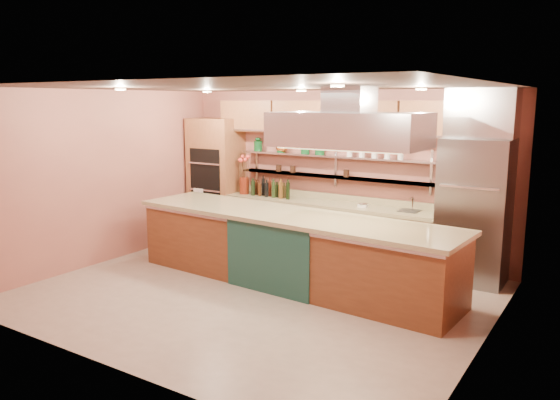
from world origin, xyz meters
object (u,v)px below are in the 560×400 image
Objects in this scene: refrigerator at (474,211)px; flower_vase at (244,185)px; island at (290,249)px; kitchen_scale at (363,205)px; green_canister at (320,149)px; copper_kettle at (283,149)px.

refrigerator reaches higher than flower_vase.
island is 2.51m from flower_vase.
kitchen_scale is 1.27m from green_canister.
island is 24.94× the size of green_canister.
refrigerator reaches higher than island.
refrigerator reaches higher than copper_kettle.
copper_kettle is at bearing 17.41° from flower_vase.
refrigerator is at bearing 2.04° from kitchen_scale.
green_canister is at bearing 175.06° from refrigerator.
green_canister reaches higher than flower_vase.
island is 34.56× the size of kitchen_scale.
refrigerator is at bearing -4.94° from green_canister.
refrigerator is 4.11m from flower_vase.
refrigerator reaches higher than kitchen_scale.
flower_vase is (-1.91, 1.51, 0.57)m from island.
island is 15.84× the size of flower_vase.
copper_kettle is (-1.67, 0.22, 0.81)m from kitchen_scale.
copper_kettle reaches higher than island.
island reaches higher than kitchen_scale.
copper_kettle is at bearing 180.00° from green_canister.
refrigerator is 2.78m from green_canister.
copper_kettle is at bearing 174.88° from kitchen_scale.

